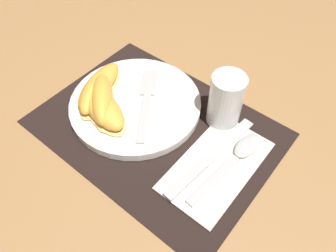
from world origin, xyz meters
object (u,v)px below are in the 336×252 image
at_px(citrus_wedge_2, 103,100).
at_px(citrus_wedge_1, 95,92).
at_px(fork, 147,98).
at_px(citrus_wedge_0, 99,86).
at_px(citrus_wedge_3, 102,108).
at_px(knife, 209,159).
at_px(spoon, 239,154).
at_px(plate, 136,104).
at_px(juice_glass, 225,103).

bearing_deg(citrus_wedge_2, citrus_wedge_1, 164.59).
relative_size(fork, citrus_wedge_0, 1.13).
relative_size(fork, citrus_wedge_3, 1.15).
distance_m(knife, citrus_wedge_3, 0.21).
height_order(knife, spoon, spoon).
bearing_deg(citrus_wedge_2, citrus_wedge_0, 145.38).
bearing_deg(fork, citrus_wedge_1, -142.52).
xyz_separation_m(spoon, fork, (-0.20, -0.01, 0.01)).
distance_m(fork, citrus_wedge_2, 0.08).
distance_m(plate, citrus_wedge_2, 0.07).
relative_size(citrus_wedge_0, citrus_wedge_1, 1.12).
xyz_separation_m(plate, spoon, (0.21, 0.02, -0.00)).
height_order(plate, knife, plate).
height_order(juice_glass, spoon, juice_glass).
height_order(spoon, citrus_wedge_3, citrus_wedge_3).
bearing_deg(spoon, citrus_wedge_0, -170.52).
distance_m(spoon, fork, 0.20).
bearing_deg(juice_glass, citrus_wedge_0, -154.96).
xyz_separation_m(knife, spoon, (0.03, 0.04, 0.00)).
distance_m(knife, citrus_wedge_1, 0.24).
bearing_deg(citrus_wedge_3, spoon, 19.66).
bearing_deg(citrus_wedge_0, knife, 2.33).
bearing_deg(citrus_wedge_1, citrus_wedge_0, 115.45).
relative_size(juice_glass, citrus_wedge_0, 0.72).
xyz_separation_m(citrus_wedge_2, citrus_wedge_3, (0.01, -0.01, -0.00)).
bearing_deg(citrus_wedge_0, citrus_wedge_1, -64.55).
bearing_deg(fork, citrus_wedge_3, -115.27).
bearing_deg(juice_glass, fork, -155.38).
relative_size(fork, citrus_wedge_1, 1.27).
relative_size(plate, citrus_wedge_3, 1.77).
height_order(fork, citrus_wedge_2, citrus_wedge_2).
relative_size(juice_glass, citrus_wedge_2, 0.85).
distance_m(spoon, citrus_wedge_0, 0.29).
bearing_deg(spoon, fork, -178.04).
xyz_separation_m(plate, fork, (0.01, 0.02, 0.01)).
bearing_deg(citrus_wedge_1, fork, 37.48).
height_order(fork, citrus_wedge_1, citrus_wedge_1).
relative_size(knife, fork, 1.33).
height_order(plate, citrus_wedge_3, citrus_wedge_3).
relative_size(citrus_wedge_1, citrus_wedge_3, 0.91).
xyz_separation_m(juice_glass, citrus_wedge_3, (-0.17, -0.14, -0.01)).
xyz_separation_m(citrus_wedge_1, citrus_wedge_3, (0.04, -0.02, -0.00)).
relative_size(plate, spoon, 1.36).
xyz_separation_m(plate, citrus_wedge_3, (-0.02, -0.06, 0.02)).
height_order(fork, citrus_wedge_3, citrus_wedge_3).
bearing_deg(citrus_wedge_3, citrus_wedge_2, 132.69).
relative_size(citrus_wedge_0, citrus_wedge_3, 1.01).
height_order(juice_glass, citrus_wedge_2, juice_glass).
distance_m(juice_glass, spoon, 0.09).
height_order(spoon, citrus_wedge_2, citrus_wedge_2).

